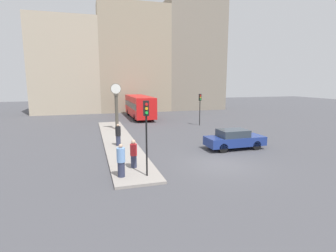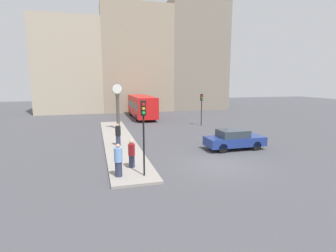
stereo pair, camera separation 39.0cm
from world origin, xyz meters
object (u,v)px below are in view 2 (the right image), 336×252
Objects in this scene: sedan_car at (234,139)px; bus_distant at (142,105)px; street_clock at (118,107)px; pedestrian_blue_stripe at (118,160)px; traffic_light_near at (143,123)px; traffic_light_far at (202,103)px; pedestrian_black_jacket at (118,135)px; pedestrian_red_top at (132,154)px.

bus_distant is at bearing 100.84° from sedan_car.
street_clock reaches higher than bus_distant.
bus_distant is 9.65m from street_clock.
bus_distant reaches higher than pedestrian_blue_stripe.
sedan_car is 19.16m from bus_distant.
pedestrian_blue_stripe is at bearing 169.71° from traffic_light_near.
traffic_light_far reaches higher than pedestrian_blue_stripe.
pedestrian_black_jacket is at bearing -106.22° from bus_distant.
bus_distant is 23.21m from pedestrian_blue_stripe.
bus_distant is 2.12× the size of street_clock.
traffic_light_far is at bearing 3.10° from street_clock.
pedestrian_blue_stripe is (-5.19, -22.61, -0.72)m from bus_distant.
sedan_car is 8.33m from pedestrian_red_top.
traffic_light_far reaches higher than pedestrian_red_top.
pedestrian_red_top is (-9.75, -13.09, -1.64)m from traffic_light_far.
pedestrian_blue_stripe is (-1.29, 0.23, -1.93)m from traffic_light_near.
pedestrian_red_top is (-0.43, 1.51, -1.98)m from traffic_light_near.
street_clock reaches higher than traffic_light_far.
traffic_light_near is at bearing -151.64° from sedan_car.
pedestrian_red_top is 0.96× the size of pedestrian_black_jacket.
street_clock reaches higher than pedestrian_black_jacket.
street_clock reaches higher than sedan_car.
traffic_light_near is 2.53m from pedestrian_red_top.
street_clock is 2.69× the size of pedestrian_blue_stripe.
pedestrian_blue_stripe is (-8.79, -3.81, 0.24)m from sedan_car.
traffic_light_near reaches higher than pedestrian_black_jacket.
bus_distant is at bearing 123.26° from traffic_light_far.
bus_distant is at bearing 80.31° from traffic_light_near.
pedestrian_blue_stripe is (-10.60, -14.36, -1.59)m from traffic_light_far.
traffic_light_near is at bearing -73.92° from pedestrian_red_top.
sedan_car is at bearing -99.74° from traffic_light_far.
pedestrian_blue_stripe reaches higher than pedestrian_red_top.
bus_distant is 23.21m from traffic_light_near.
traffic_light_far reaches higher than bus_distant.
pedestrian_black_jacket is (-8.21, 2.95, 0.22)m from sedan_car.
traffic_light_near is 17.32m from traffic_light_far.
pedestrian_blue_stripe is at bearing -94.98° from street_clock.
bus_distant is 5.71× the size of pedestrian_blue_stripe.
traffic_light_far is 16.40m from pedestrian_red_top.
pedestrian_black_jacket is at bearing 95.81° from traffic_light_near.
traffic_light_near is 2.32× the size of pedestrian_black_jacket.
traffic_light_near is 0.84× the size of street_clock.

